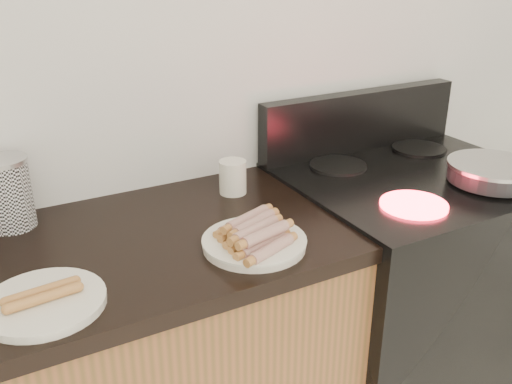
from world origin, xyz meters
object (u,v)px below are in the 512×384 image
side_plate (44,303)px  mug (233,177)px  main_plate (254,244)px  frying_pan (494,172)px  stove (401,300)px  canister (8,193)px

side_plate → mug: (0.58, 0.33, 0.04)m
main_plate → mug: size_ratio=2.51×
frying_pan → mug: size_ratio=4.75×
main_plate → stove: bearing=12.6°
side_plate → mug: bearing=29.4°
stove → frying_pan: frying_pan is taller
stove → mug: (-0.54, 0.17, 0.49)m
frying_pan → canister: bearing=164.6°
stove → mug: size_ratio=9.40×
main_plate → canister: (-0.48, 0.39, 0.08)m
stove → main_plate: size_ratio=3.74×
stove → canister: size_ratio=5.00×
frying_pan → main_plate: bearing=-178.9°
main_plate → side_plate: side_plate is taller
frying_pan → main_plate: (-0.79, 0.02, -0.04)m
side_plate → main_plate: bearing=1.6°
stove → mug: 0.75m
stove → side_plate: side_plate is taller
frying_pan → mug: mug is taller
side_plate → canister: (-0.00, 0.40, 0.08)m
mug → side_plate: bearing=-150.6°
frying_pan → main_plate: frying_pan is taller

